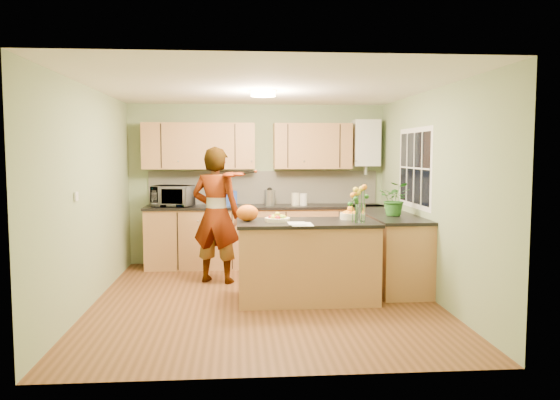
{
  "coord_description": "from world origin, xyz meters",
  "views": [
    {
      "loc": [
        -0.32,
        -6.37,
        1.75
      ],
      "look_at": [
        0.22,
        0.5,
        1.15
      ],
      "focal_mm": 35.0,
      "sensor_mm": 36.0,
      "label": 1
    }
  ],
  "objects": [
    {
      "name": "wall_right",
      "position": [
        2.0,
        0.0,
        1.25
      ],
      "size": [
        0.02,
        4.5,
        2.5
      ],
      "primitive_type": "cube",
      "color": "#8FA777",
      "rests_on": "floor"
    },
    {
      "name": "light_switch",
      "position": [
        -1.99,
        -0.6,
        1.3
      ],
      "size": [
        0.02,
        0.09,
        0.09
      ],
      "primitive_type": "cube",
      "color": "white",
      "rests_on": "wall_left"
    },
    {
      "name": "jar_cream",
      "position": [
        0.57,
        1.96,
        1.03
      ],
      "size": [
        0.15,
        0.15,
        0.19
      ],
      "primitive_type": "cylinder",
      "rotation": [
        0.0,
        0.0,
        -0.31
      ],
      "color": "beige",
      "rests_on": "back_counter"
    },
    {
      "name": "boiler",
      "position": [
        1.7,
        2.09,
        1.9
      ],
      "size": [
        0.4,
        0.3,
        0.86
      ],
      "color": "white",
      "rests_on": "wall_back"
    },
    {
      "name": "back_counter",
      "position": [
        0.1,
        1.95,
        0.47
      ],
      "size": [
        3.64,
        0.62,
        0.94
      ],
      "color": "#B37F47",
      "rests_on": "floor"
    },
    {
      "name": "orange_bag",
      "position": [
        -0.2,
        0.01,
        1.04
      ],
      "size": [
        0.28,
        0.24,
        0.19
      ],
      "primitive_type": "ellipsoid",
      "rotation": [
        0.0,
        0.0,
        0.09
      ],
      "color": "orange",
      "rests_on": "peninsula_island"
    },
    {
      "name": "papers",
      "position": [
        0.4,
        -0.34,
        0.95
      ],
      "size": [
        0.24,
        0.33,
        0.01
      ],
      "primitive_type": "cube",
      "color": "white",
      "rests_on": "peninsula_island"
    },
    {
      "name": "orange_bowl",
      "position": [
        1.05,
        0.11,
        1.01
      ],
      "size": [
        0.25,
        0.25,
        0.15
      ],
      "color": "beige",
      "rests_on": "peninsula_island"
    },
    {
      "name": "flower_vase",
      "position": [
        1.1,
        -0.22,
        1.26
      ],
      "size": [
        0.26,
        0.26,
        0.48
      ],
      "rotation": [
        0.0,
        0.0,
        0.09
      ],
      "color": "silver",
      "rests_on": "peninsula_island"
    },
    {
      "name": "wall_front",
      "position": [
        0.0,
        -2.25,
        1.25
      ],
      "size": [
        4.0,
        0.02,
        2.5
      ],
      "primitive_type": "cube",
      "color": "#8FA777",
      "rests_on": "floor"
    },
    {
      "name": "wall_back",
      "position": [
        0.0,
        2.25,
        1.25
      ],
      "size": [
        4.0,
        0.02,
        2.5
      ],
      "primitive_type": "cube",
      "color": "#8FA777",
      "rests_on": "floor"
    },
    {
      "name": "floor",
      "position": [
        0.0,
        0.0,
        0.0
      ],
      "size": [
        4.5,
        4.5,
        0.0
      ],
      "primitive_type": "plane",
      "color": "#583419",
      "rests_on": "ground"
    },
    {
      "name": "peninsula_island",
      "position": [
        0.5,
        -0.04,
        0.47
      ],
      "size": [
        1.65,
        0.84,
        0.95
      ],
      "color": "#B37F47",
      "rests_on": "floor"
    },
    {
      "name": "ceiling",
      "position": [
        0.0,
        0.0,
        2.5
      ],
      "size": [
        4.0,
        4.5,
        0.02
      ],
      "primitive_type": "cube",
      "color": "white",
      "rests_on": "wall_back"
    },
    {
      "name": "violin",
      "position": [
        -0.41,
        0.72,
        1.46
      ],
      "size": [
        0.57,
        0.49,
        0.14
      ],
      "primitive_type": null,
      "rotation": [
        0.17,
        0.0,
        -0.61
      ],
      "color": "#4D1404",
      "rests_on": "violinist"
    },
    {
      "name": "ceiling_lamp",
      "position": [
        0.0,
        0.3,
        2.46
      ],
      "size": [
        0.3,
        0.3,
        0.07
      ],
      "color": "#FFEABF",
      "rests_on": "ceiling"
    },
    {
      "name": "splashback",
      "position": [
        0.1,
        2.23,
        1.2
      ],
      "size": [
        3.6,
        0.02,
        0.52
      ],
      "primitive_type": "cube",
      "color": "beige",
      "rests_on": "back_counter"
    },
    {
      "name": "jar_white",
      "position": [
        0.7,
        1.92,
        1.03
      ],
      "size": [
        0.13,
        0.13,
        0.18
      ],
      "primitive_type": "cylinder",
      "rotation": [
        0.0,
        0.0,
        0.12
      ],
      "color": "white",
      "rests_on": "back_counter"
    },
    {
      "name": "blue_box",
      "position": [
        -0.49,
        1.94,
        1.05
      ],
      "size": [
        0.32,
        0.26,
        0.23
      ],
      "primitive_type": "cube",
      "rotation": [
        0.0,
        0.0,
        0.2
      ],
      "color": "#203C95",
      "rests_on": "back_counter"
    },
    {
      "name": "violinist",
      "position": [
        -0.61,
        0.94,
        0.91
      ],
      "size": [
        0.78,
        0.64,
        1.83
      ],
      "primitive_type": "imported",
      "rotation": [
        0.0,
        0.0,
        2.8
      ],
      "color": "tan",
      "rests_on": "floor"
    },
    {
      "name": "window_right",
      "position": [
        1.99,
        0.6,
        1.55
      ],
      "size": [
        0.01,
        1.3,
        1.05
      ],
      "color": "white",
      "rests_on": "wall_right"
    },
    {
      "name": "fruit_dish",
      "position": [
        0.15,
        -0.04,
        0.99
      ],
      "size": [
        0.3,
        0.3,
        0.1
      ],
      "color": "beige",
      "rests_on": "peninsula_island"
    },
    {
      "name": "right_counter",
      "position": [
        1.7,
        0.85,
        0.47
      ],
      "size": [
        0.62,
        2.24,
        0.94
      ],
      "color": "#B37F47",
      "rests_on": "floor"
    },
    {
      "name": "potted_plant",
      "position": [
        1.7,
        0.46,
        1.16
      ],
      "size": [
        0.5,
        0.47,
        0.44
      ],
      "primitive_type": "imported",
      "rotation": [
        0.0,
        0.0,
        -0.4
      ],
      "color": "#296822",
      "rests_on": "right_counter"
    },
    {
      "name": "microwave",
      "position": [
        -1.29,
        1.91,
        1.1
      ],
      "size": [
        0.65,
        0.52,
        0.32
      ],
      "primitive_type": "imported",
      "rotation": [
        0.0,
        0.0,
        -0.27
      ],
      "color": "white",
      "rests_on": "back_counter"
    },
    {
      "name": "kettle",
      "position": [
        0.18,
        1.98,
        1.07
      ],
      "size": [
        0.17,
        0.17,
        0.32
      ],
      "rotation": [
        0.0,
        0.0,
        0.37
      ],
      "color": "#B5B6BA",
      "rests_on": "back_counter"
    },
    {
      "name": "upper_cabinets",
      "position": [
        -0.18,
        2.08,
        1.85
      ],
      "size": [
        3.2,
        0.34,
        0.7
      ],
      "color": "#B37F47",
      "rests_on": "wall_back"
    },
    {
      "name": "wall_left",
      "position": [
        -2.0,
        0.0,
        1.25
      ],
      "size": [
        0.02,
        4.5,
        2.5
      ],
      "primitive_type": "cube",
      "color": "#8FA777",
      "rests_on": "floor"
    }
  ]
}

